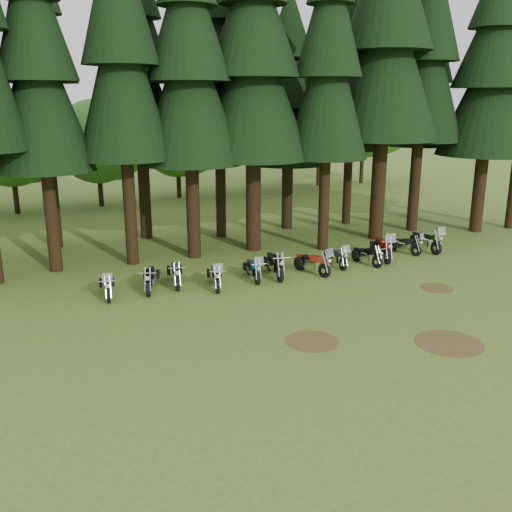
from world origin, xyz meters
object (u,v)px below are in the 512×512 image
object	(u,v)px
motorcycle_2	(176,275)
motorcycle_5	(275,265)
motorcycle_9	(382,249)
motorcycle_6	(312,264)
motorcycle_4	(253,270)
motorcycle_8	(367,256)
motorcycle_0	(107,287)
motorcycle_10	(404,246)
motorcycle_1	(150,280)
motorcycle_3	(216,277)
motorcycle_7	(336,258)
motorcycle_11	(426,241)

from	to	relation	value
motorcycle_2	motorcycle_5	bearing A→B (deg)	3.55
motorcycle_9	motorcycle_6	bearing A→B (deg)	-151.93
motorcycle_4	motorcycle_8	distance (m)	5.90
motorcycle_0	motorcycle_4	xyz separation A→B (m)	(6.26, -0.36, 0.00)
motorcycle_6	motorcycle_10	distance (m)	6.12
motorcycle_0	motorcycle_4	bearing A→B (deg)	4.75
motorcycle_1	motorcycle_4	distance (m)	4.50
motorcycle_9	motorcycle_3	bearing A→B (deg)	-156.41
motorcycle_3	motorcycle_8	xyz separation A→B (m)	(7.78, 0.19, -0.04)
motorcycle_2	motorcycle_9	world-z (taller)	motorcycle_9
motorcycle_6	motorcycle_10	xyz separation A→B (m)	(6.03, 1.03, -0.05)
motorcycle_1	motorcycle_7	size ratio (longest dim) A/B	1.05
motorcycle_2	motorcycle_0	bearing A→B (deg)	-160.61
motorcycle_2	motorcycle_10	size ratio (longest dim) A/B	1.13
motorcycle_1	motorcycle_3	xyz separation A→B (m)	(2.59, -0.83, -0.01)
motorcycle_10	motorcycle_3	bearing A→B (deg)	164.68
motorcycle_8	motorcycle_10	world-z (taller)	motorcycle_10
motorcycle_1	motorcycle_9	xyz separation A→B (m)	(11.62, -0.19, 0.07)
motorcycle_0	motorcycle_4	world-z (taller)	motorcycle_4
motorcycle_3	motorcycle_11	xyz separation A→B (m)	(12.06, 0.98, 0.06)
motorcycle_11	motorcycle_8	bearing A→B (deg)	-167.73
motorcycle_6	motorcycle_7	xyz separation A→B (m)	(1.63, 0.54, -0.04)
motorcycle_4	motorcycle_7	xyz separation A→B (m)	(4.41, 0.21, -0.01)
motorcycle_6	motorcycle_7	size ratio (longest dim) A/B	1.08
motorcycle_11	motorcycle_6	bearing A→B (deg)	-170.51
motorcycle_4	motorcycle_5	size ratio (longest dim) A/B	0.86
motorcycle_1	motorcycle_11	xyz separation A→B (m)	(14.64, 0.14, 0.05)
motorcycle_10	motorcycle_1	bearing A→B (deg)	160.03
motorcycle_8	motorcycle_11	size ratio (longest dim) A/B	0.82
motorcycle_4	motorcycle_9	bearing A→B (deg)	12.44
motorcycle_0	motorcycle_1	world-z (taller)	motorcycle_0
motorcycle_0	motorcycle_5	distance (m)	7.34
motorcycle_2	motorcycle_10	bearing A→B (deg)	12.25
motorcycle_2	motorcycle_8	distance (m)	9.24
motorcycle_7	motorcycle_9	bearing A→B (deg)	7.57
motorcycle_6	motorcycle_9	world-z (taller)	motorcycle_9
motorcycle_4	motorcycle_11	xyz separation A→B (m)	(10.17, 0.66, 0.07)
motorcycle_7	motorcycle_5	bearing A→B (deg)	-171.81
motorcycle_9	motorcycle_5	bearing A→B (deg)	-157.81
motorcycle_9	motorcycle_7	bearing A→B (deg)	-158.15
motorcycle_4	motorcycle_10	distance (m)	8.84
motorcycle_2	motorcycle_9	size ratio (longest dim) A/B	0.89
motorcycle_3	motorcycle_10	size ratio (longest dim) A/B	1.09
motorcycle_1	motorcycle_3	world-z (taller)	motorcycle_3
motorcycle_10	motorcycle_0	bearing A→B (deg)	160.54
motorcycle_4	motorcycle_7	bearing A→B (deg)	12.61
motorcycle_3	motorcycle_9	size ratio (longest dim) A/B	0.86
motorcycle_3	motorcycle_8	size ratio (longest dim) A/B	1.08
motorcycle_3	motorcycle_10	distance (m)	10.75
motorcycle_11	motorcycle_10	bearing A→B (deg)	-179.79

